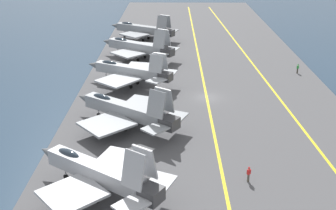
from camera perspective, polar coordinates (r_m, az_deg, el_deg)
name	(u,v)px	position (r m, az deg, el deg)	size (l,w,h in m)	color
ground_plane	(207,100)	(66.37, 5.25, 0.70)	(2000.00, 2000.00, 0.00)	#23384C
carrier_deck	(207,99)	(66.30, 5.26, 0.86)	(179.46, 41.06, 0.40)	#4C4C4F
deck_stripe_foul_line	(279,98)	(68.10, 14.78, 0.96)	(161.51, 0.36, 0.01)	yellow
deck_stripe_centerline	(207,97)	(66.22, 5.27, 1.02)	(161.51, 0.36, 0.01)	yellow
parked_jet_second	(98,172)	(42.16, -9.48, -8.96)	(13.13, 15.15, 6.76)	#A8AAAF
parked_jet_third	(126,110)	(55.90, -5.72, -0.69)	(14.13, 16.12, 6.49)	gray
parked_jet_fourth	(130,71)	(70.35, -5.18, 4.61)	(13.52, 15.92, 6.23)	#9EA3A8
parked_jet_fifth	(138,47)	(85.04, -4.12, 7.88)	(13.04, 16.56, 6.72)	#93999E
parked_jet_sixth	(142,29)	(100.28, -3.48, 10.20)	(12.93, 16.88, 6.33)	gray
crew_red_vest	(249,174)	(45.17, 10.87, -9.11)	(0.44, 0.46, 1.78)	#4C473D
crew_green_vest	(298,68)	(80.29, 17.16, 4.78)	(0.45, 0.45, 1.76)	#383328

